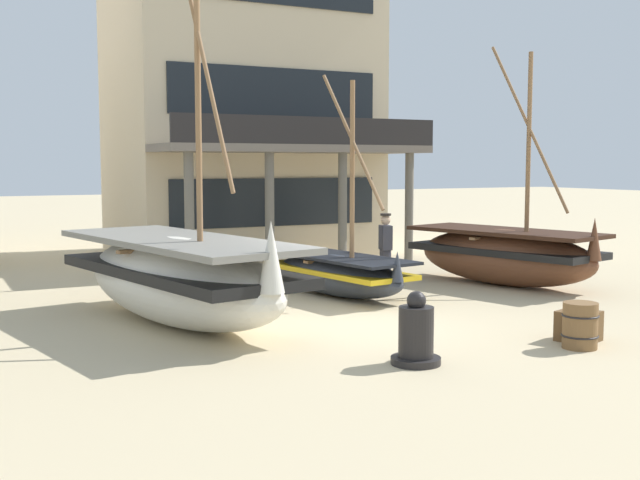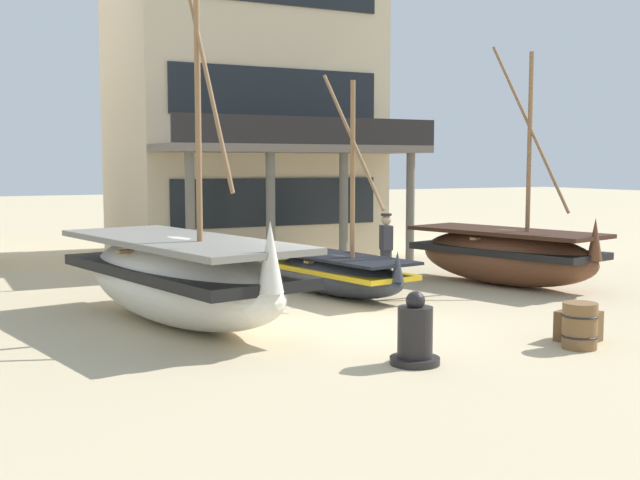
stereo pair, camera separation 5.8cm
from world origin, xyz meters
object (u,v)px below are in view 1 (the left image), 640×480
Objects in this scene: fishing_boat_near_left at (338,272)px; fishing_boat_centre_large at (181,276)px; fishing_boat_far_right at (505,254)px; capstan_winch at (416,335)px; wooden_barrel at (580,325)px; fisherman_by_hull at (385,252)px; harbor_building_main at (240,100)px; cargo_crate at (579,326)px.

fishing_boat_centre_large reaches higher than fishing_boat_near_left.
fishing_boat_centre_large reaches higher than fishing_boat_far_right.
capstan_winch is (-1.77, -5.55, -0.08)m from fishing_boat_near_left.
capstan_winch is 1.47× the size of wooden_barrel.
harbor_building_main is (-0.13, 8.39, 3.92)m from fisherman_by_hull.
fisherman_by_hull is 2.41× the size of wooden_barrel.
fishing_boat_near_left reaches higher than fisherman_by_hull.
wooden_barrel is at bearing -133.29° from cargo_crate.
fisherman_by_hull is 9.27m from harbor_building_main.
capstan_winch is (2.09, -4.14, -0.43)m from fishing_boat_centre_large.
fishing_boat_near_left is at bearing 103.51° from cargo_crate.
wooden_barrel is at bearing -93.53° from fisherman_by_hull.
fishing_boat_centre_large is 4.57× the size of fisherman_by_hull.
fishing_boat_centre_large is 0.81× the size of harbor_building_main.
fishing_boat_centre_large is 13.51× the size of cargo_crate.
fisherman_by_hull is 2.96× the size of cargo_crate.
fishing_boat_centre_large is 11.95m from harbor_building_main.
harbor_building_main is at bearing 90.90° from fisherman_by_hull.
cargo_crate is (1.32, -5.51, -0.25)m from fishing_boat_near_left.
fisherman_by_hull reaches higher than cargo_crate.
wooden_barrel is (4.83, -4.48, -0.49)m from fishing_boat_centre_large.
fishing_boat_near_left is 8.16× the size of cargo_crate.
fisherman_by_hull reaches higher than capstan_winch.
cargo_crate is at bearing -76.49° from fishing_boat_near_left.
fisherman_by_hull is at bearing 86.47° from wooden_barrel.
capstan_winch is at bearing -179.39° from cargo_crate.
fishing_boat_far_right reaches higher than cargo_crate.
fishing_boat_near_left is 0.49× the size of harbor_building_main.
capstan_winch is at bearing -101.86° from harbor_building_main.
harbor_building_main reaches higher than fishing_boat_far_right.
fishing_boat_near_left is 5.82m from capstan_winch.
wooden_barrel is at bearing -42.88° from fishing_boat_centre_large.
wooden_barrel is (-3.13, -5.40, -0.36)m from fishing_boat_far_right.
fishing_boat_far_right is at bearing 6.58° from fishing_boat_centre_large.
fishing_boat_centre_large is 11.00× the size of wooden_barrel.
fishing_boat_centre_large is at bearing -162.09° from fisherman_by_hull.
capstan_winch is 15.17m from harbor_building_main.
harbor_building_main is at bearing 63.26° from fishing_boat_centre_large.
fishing_boat_near_left is at bearing 173.24° from fishing_boat_far_right.
harbor_building_main is at bearing 78.14° from capstan_winch.
harbor_building_main is (-0.11, 14.19, 4.52)m from cargo_crate.
fishing_boat_far_right is 7.75m from capstan_winch.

